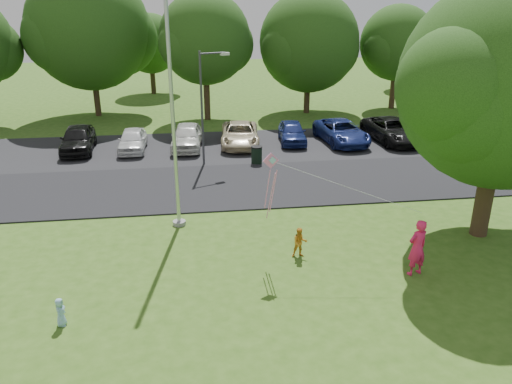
{
  "coord_description": "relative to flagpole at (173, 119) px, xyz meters",
  "views": [
    {
      "loc": [
        -2.93,
        -12.79,
        8.22
      ],
      "look_at": [
        -0.63,
        4.0,
        1.6
      ],
      "focal_mm": 35.0,
      "sensor_mm": 36.0,
      "label": 1
    }
  ],
  "objects": [
    {
      "name": "trash_can",
      "position": [
        4.01,
        7.12,
        -3.68
      ],
      "size": [
        0.6,
        0.6,
        0.96
      ],
      "rotation": [
        0.0,
        0.0,
        0.34
      ],
      "color": "black",
      "rests_on": "ground"
    },
    {
      "name": "street_lamp",
      "position": [
        1.45,
        7.41,
        -0.67
      ],
      "size": [
        1.56,
        0.74,
        5.82
      ],
      "rotation": [
        0.0,
        0.0,
        0.38
      ],
      "color": "#3F3F44",
      "rests_on": "ground"
    },
    {
      "name": "park_road",
      "position": [
        3.5,
        4.0,
        -4.14
      ],
      "size": [
        60.0,
        6.0,
        0.06
      ],
      "primitive_type": "cube",
      "color": "black",
      "rests_on": "ground"
    },
    {
      "name": "child_yellow",
      "position": [
        4.07,
        -3.12,
        -3.64
      ],
      "size": [
        0.52,
        0.4,
        1.05
      ],
      "primitive_type": "imported",
      "rotation": [
        0.0,
        0.0,
        -0.01
      ],
      "color": "orange",
      "rests_on": "ground"
    },
    {
      "name": "kite",
      "position": [
        3.14,
        -3.28,
        -1.15
      ],
      "size": [
        4.68,
        1.74,
        2.29
      ],
      "rotation": [
        0.0,
        0.0,
        0.09
      ],
      "color": "pink",
      "rests_on": "ground"
    },
    {
      "name": "child_blue",
      "position": [
        -3.08,
        -5.99,
        -3.76
      ],
      "size": [
        0.26,
        0.4,
        0.82
      ],
      "primitive_type": "imported",
      "rotation": [
        0.0,
        0.0,
        1.57
      ],
      "color": "#8ABBD4",
      "rests_on": "ground"
    },
    {
      "name": "ground",
      "position": [
        3.5,
        -5.0,
        -4.17
      ],
      "size": [
        120.0,
        120.0,
        0.0
      ],
      "primitive_type": "plane",
      "color": "#335B18",
      "rests_on": "ground"
    },
    {
      "name": "parking_strip",
      "position": [
        3.5,
        10.5,
        -4.14
      ],
      "size": [
        42.0,
        7.0,
        0.06
      ],
      "primitive_type": "cube",
      "color": "black",
      "rests_on": "ground"
    },
    {
      "name": "parked_cars",
      "position": [
        4.67,
        10.46,
        -3.43
      ],
      "size": [
        20.81,
        5.52,
        1.45
      ],
      "color": "black",
      "rests_on": "ground"
    },
    {
      "name": "horizon_trees",
      "position": [
        7.56,
        28.88,
        0.14
      ],
      "size": [
        77.46,
        7.2,
        7.02
      ],
      "color": "#332316",
      "rests_on": "ground"
    },
    {
      "name": "woman",
      "position": [
        7.44,
        -4.74,
        -3.23
      ],
      "size": [
        0.78,
        0.63,
        1.88
      ],
      "primitive_type": "imported",
      "rotation": [
        0.0,
        0.0,
        3.44
      ],
      "color": "#EF1F5B",
      "rests_on": "ground"
    },
    {
      "name": "tree_row",
      "position": [
        5.09,
        19.23,
        1.55
      ],
      "size": [
        64.35,
        11.94,
        10.88
      ],
      "color": "#332316",
      "rests_on": "ground"
    },
    {
      "name": "big_tree",
      "position": [
        10.93,
        -2.41,
        1.25
      ],
      "size": [
        8.02,
        7.07,
        9.08
      ],
      "rotation": [
        0.0,
        0.0,
        0.42
      ],
      "color": "#332316",
      "rests_on": "ground"
    },
    {
      "name": "flagpole",
      "position": [
        0.0,
        0.0,
        0.0
      ],
      "size": [
        0.5,
        0.5,
        10.0
      ],
      "color": "#B7BABF",
      "rests_on": "ground"
    }
  ]
}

